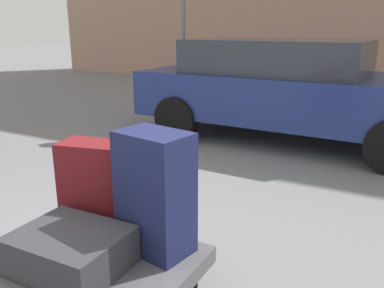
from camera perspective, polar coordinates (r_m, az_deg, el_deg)
The scene contains 6 objects.
luggage_cart at distance 2.47m, azimuth -13.93°, elevation -16.45°, with size 1.16×0.84×0.34m.
suitcase_charcoal_center at distance 2.29m, azimuth -16.80°, elevation -14.26°, with size 0.56×0.46×0.21m, color #2D2D33.
suitcase_navy_front_left at distance 2.27m, azimuth -5.26°, elevation -6.89°, with size 0.40×0.27×0.70m, color #191E47.
suitcase_maroon_front_right at distance 2.60m, azimuth -13.36°, elevation -5.82°, with size 0.42×0.24×0.57m, color maroon.
parked_car at distance 5.94m, azimuth 13.58°, elevation 7.80°, with size 4.36×2.03×1.42m.
no_parking_sign at distance 6.23m, azimuth -1.30°, elevation 15.63°, with size 0.50×0.09×2.47m.
Camera 1 is at (1.46, -1.50, 1.58)m, focal length 37.65 mm.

